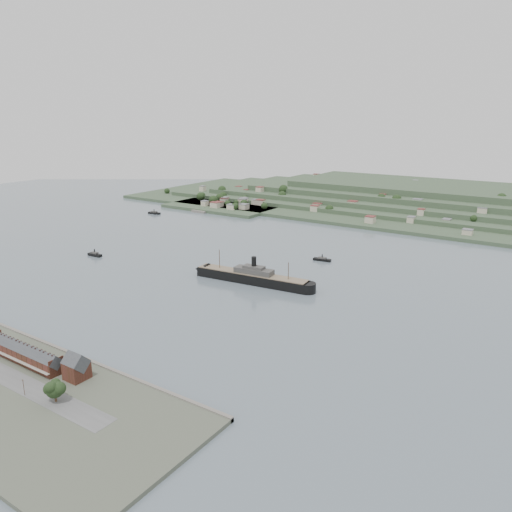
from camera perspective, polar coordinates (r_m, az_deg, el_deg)
The scene contains 10 objects.
ground at distance 389.85m, azimuth -2.75°, elevation -2.94°, with size 1400.00×1400.00×0.00m, color slate.
near_shore at distance 275.75m, azimuth -27.09°, elevation -12.91°, with size 220.00×80.00×2.60m.
terrace_row at distance 289.08m, azimuth -25.00°, elevation -10.00°, with size 55.60×9.80×11.07m.
gabled_building at distance 261.60m, azimuth -19.84°, elevation -11.85°, with size 10.40×10.18×14.09m.
far_peninsula at distance 724.48m, azimuth 18.03°, elevation 6.09°, with size 760.00×309.00×30.00m.
steamship at distance 386.66m, azimuth -0.84°, elevation -2.35°, with size 105.86×22.10×25.40m.
tugboat at distance 481.51m, azimuth -17.94°, elevation 0.17°, with size 15.35×4.69×6.83m.
ferry_west at distance 667.53m, azimuth -11.56°, elevation 4.86°, with size 17.77×6.78×6.50m.
ferry_east at distance 447.40m, azimuth 7.56°, elevation -0.38°, with size 16.36×6.58×5.96m.
fig_tree at distance 245.52m, azimuth -22.06°, elevation -13.90°, with size 9.68×8.38×10.80m.
Camera 1 is at (220.24, -296.02, 125.89)m, focal length 35.00 mm.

